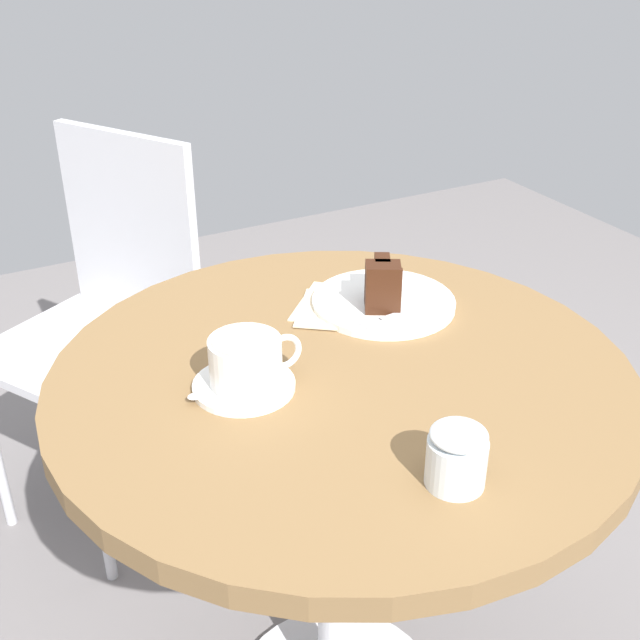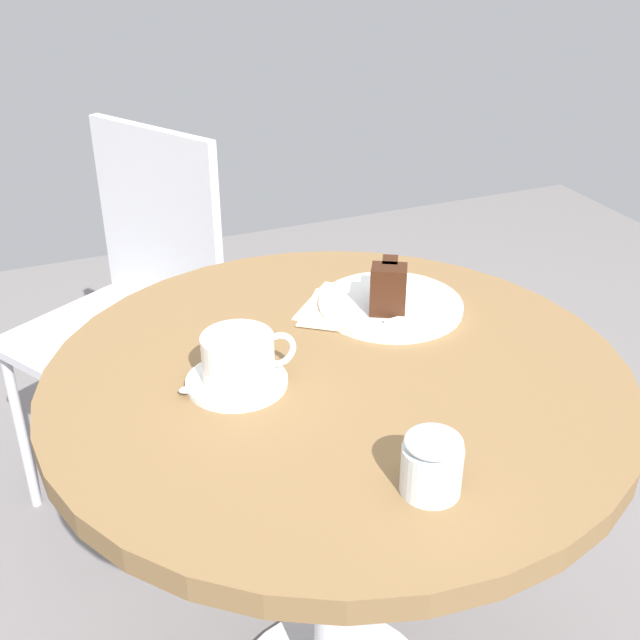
{
  "view_description": "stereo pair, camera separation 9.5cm",
  "coord_description": "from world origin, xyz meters",
  "px_view_note": "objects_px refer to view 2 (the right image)",
  "views": [
    {
      "loc": [
        -0.48,
        -0.84,
        1.33
      ],
      "look_at": [
        0.01,
        0.08,
        0.76
      ],
      "focal_mm": 45.0,
      "sensor_mm": 36.0,
      "label": 1
    },
    {
      "loc": [
        -0.4,
        -0.88,
        1.33
      ],
      "look_at": [
        0.01,
        0.08,
        0.76
      ],
      "focal_mm": 45.0,
      "sensor_mm": 36.0,
      "label": 2
    }
  ],
  "objects_px": {
    "saucer": "(237,382)",
    "teaspoon": "(208,393)",
    "fork": "(393,320)",
    "sugar_pot": "(432,463)",
    "coffee_cup": "(240,357)",
    "cake_slice": "(389,288)",
    "cafe_chair": "(135,293)",
    "napkin": "(349,309)",
    "cake_plate": "(391,305)"
  },
  "relations": [
    {
      "from": "saucer",
      "to": "teaspoon",
      "type": "bearing_deg",
      "value": -156.15
    },
    {
      "from": "fork",
      "to": "sugar_pot",
      "type": "height_order",
      "value": "sugar_pot"
    },
    {
      "from": "coffee_cup",
      "to": "cake_slice",
      "type": "height_order",
      "value": "cake_slice"
    },
    {
      "from": "teaspoon",
      "to": "cafe_chair",
      "type": "xyz_separation_m",
      "value": [
        0.03,
        0.75,
        -0.21
      ]
    },
    {
      "from": "napkin",
      "to": "saucer",
      "type": "bearing_deg",
      "value": -149.05
    },
    {
      "from": "cafe_chair",
      "to": "sugar_pot",
      "type": "bearing_deg",
      "value": -22.13
    },
    {
      "from": "coffee_cup",
      "to": "teaspoon",
      "type": "bearing_deg",
      "value": -160.63
    },
    {
      "from": "sugar_pot",
      "to": "coffee_cup",
      "type": "bearing_deg",
      "value": 114.27
    },
    {
      "from": "cafe_chair",
      "to": "sugar_pot",
      "type": "distance_m",
      "value": 1.06
    },
    {
      "from": "cafe_chair",
      "to": "coffee_cup",
      "type": "bearing_deg",
      "value": -28.92
    },
    {
      "from": "teaspoon",
      "to": "cake_plate",
      "type": "bearing_deg",
      "value": -120.3
    },
    {
      "from": "cake_slice",
      "to": "cafe_chair",
      "type": "distance_m",
      "value": 0.74
    },
    {
      "from": "cake_slice",
      "to": "teaspoon",
      "type": "bearing_deg",
      "value": -159.77
    },
    {
      "from": "cake_slice",
      "to": "cafe_chair",
      "type": "relative_size",
      "value": 0.11
    },
    {
      "from": "saucer",
      "to": "napkin",
      "type": "height_order",
      "value": "saucer"
    },
    {
      "from": "cake_plate",
      "to": "fork",
      "type": "bearing_deg",
      "value": -114.07
    },
    {
      "from": "sugar_pot",
      "to": "cafe_chair",
      "type": "bearing_deg",
      "value": 98.59
    },
    {
      "from": "coffee_cup",
      "to": "cafe_chair",
      "type": "xyz_separation_m",
      "value": [
        -0.02,
        0.73,
        -0.24
      ]
    },
    {
      "from": "fork",
      "to": "napkin",
      "type": "bearing_deg",
      "value": -72.1
    },
    {
      "from": "cake_plate",
      "to": "napkin",
      "type": "xyz_separation_m",
      "value": [
        -0.07,
        0.02,
        -0.0
      ]
    },
    {
      "from": "teaspoon",
      "to": "coffee_cup",
      "type": "bearing_deg",
      "value": -122.91
    },
    {
      "from": "cake_slice",
      "to": "coffee_cup",
      "type": "bearing_deg",
      "value": -159.62
    },
    {
      "from": "saucer",
      "to": "sugar_pot",
      "type": "bearing_deg",
      "value": -65.09
    },
    {
      "from": "coffee_cup",
      "to": "teaspoon",
      "type": "xyz_separation_m",
      "value": [
        -0.05,
        -0.02,
        -0.03
      ]
    },
    {
      "from": "coffee_cup",
      "to": "napkin",
      "type": "relative_size",
      "value": 0.64
    },
    {
      "from": "fork",
      "to": "sugar_pot",
      "type": "distance_m",
      "value": 0.38
    },
    {
      "from": "coffee_cup",
      "to": "napkin",
      "type": "distance_m",
      "value": 0.27
    },
    {
      "from": "napkin",
      "to": "cake_slice",
      "type": "bearing_deg",
      "value": -37.2
    },
    {
      "from": "saucer",
      "to": "cafe_chair",
      "type": "height_order",
      "value": "cafe_chair"
    },
    {
      "from": "sugar_pot",
      "to": "saucer",
      "type": "bearing_deg",
      "value": 114.91
    },
    {
      "from": "saucer",
      "to": "sugar_pot",
      "type": "relative_size",
      "value": 1.79
    },
    {
      "from": "coffee_cup",
      "to": "cake_plate",
      "type": "height_order",
      "value": "coffee_cup"
    },
    {
      "from": "saucer",
      "to": "fork",
      "type": "xyz_separation_m",
      "value": [
        0.27,
        0.06,
        0.01
      ]
    },
    {
      "from": "fork",
      "to": "cafe_chair",
      "type": "xyz_separation_m",
      "value": [
        -0.29,
        0.67,
        -0.21
      ]
    },
    {
      "from": "teaspoon",
      "to": "saucer",
      "type": "bearing_deg",
      "value": -118.43
    },
    {
      "from": "saucer",
      "to": "cake_slice",
      "type": "relative_size",
      "value": 1.51
    },
    {
      "from": "napkin",
      "to": "sugar_pot",
      "type": "bearing_deg",
      "value": -102.45
    },
    {
      "from": "coffee_cup",
      "to": "cake_plate",
      "type": "xyz_separation_m",
      "value": [
        0.29,
        0.12,
        -0.04
      ]
    },
    {
      "from": "saucer",
      "to": "sugar_pot",
      "type": "height_order",
      "value": "sugar_pot"
    },
    {
      "from": "coffee_cup",
      "to": "cafe_chair",
      "type": "distance_m",
      "value": 0.77
    },
    {
      "from": "fork",
      "to": "cafe_chair",
      "type": "bearing_deg",
      "value": -74.06
    },
    {
      "from": "saucer",
      "to": "fork",
      "type": "relative_size",
      "value": 0.99
    },
    {
      "from": "cafe_chair",
      "to": "sugar_pot",
      "type": "relative_size",
      "value": 11.14
    },
    {
      "from": "saucer",
      "to": "cake_plate",
      "type": "distance_m",
      "value": 0.32
    },
    {
      "from": "napkin",
      "to": "cafe_chair",
      "type": "relative_size",
      "value": 0.24
    },
    {
      "from": "cafe_chair",
      "to": "cake_plate",
      "type": "bearing_deg",
      "value": -3.37
    },
    {
      "from": "cake_plate",
      "to": "saucer",
      "type": "bearing_deg",
      "value": -158.31
    },
    {
      "from": "cake_plate",
      "to": "fork",
      "type": "distance_m",
      "value": 0.07
    },
    {
      "from": "saucer",
      "to": "teaspoon",
      "type": "xyz_separation_m",
      "value": [
        -0.05,
        -0.02,
        0.01
      ]
    },
    {
      "from": "sugar_pot",
      "to": "cake_plate",
      "type": "bearing_deg",
      "value": 68.69
    }
  ]
}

